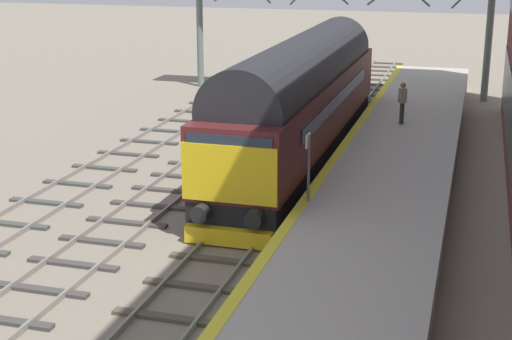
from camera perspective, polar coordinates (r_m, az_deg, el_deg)
name	(u,v)px	position (r m, az deg, el deg)	size (l,w,h in m)	color
ground_plane	(274,194)	(25.34, 1.33, -1.74)	(140.00, 140.00, 0.00)	gray
track_main	(274,192)	(25.32, 1.33, -1.62)	(2.50, 60.00, 0.15)	gray
track_adjacent_west	(177,183)	(26.35, -5.85, -0.98)	(2.50, 60.00, 0.15)	gray
track_adjacent_far_west	(91,176)	(27.67, -12.03, -0.41)	(2.50, 60.00, 0.15)	gray
station_platform	(385,188)	(24.57, 9.48, -1.33)	(4.00, 44.00, 1.01)	#B0ADA3
diesel_locomotive	(301,97)	(28.35, 3.37, 5.38)	(2.74, 17.55, 4.68)	black
platform_number_sign	(308,157)	(21.15, 3.88, 0.96)	(0.10, 0.44, 1.90)	slate
waiting_passenger	(403,99)	(30.99, 10.73, 5.16)	(0.39, 0.51, 1.64)	#2F3732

